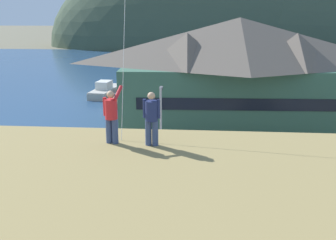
{
  "coord_description": "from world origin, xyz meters",
  "views": [
    {
      "loc": [
        3.7,
        -17.46,
        11.61
      ],
      "look_at": [
        1.59,
        9.0,
        4.1
      ],
      "focal_mm": 41.24,
      "sensor_mm": 36.0,
      "label": 1
    }
  ],
  "objects_px": {
    "moored_boat_outer_mooring": "(158,87)",
    "person_kite_flyer": "(111,115)",
    "person_companion": "(152,117)",
    "moored_boat_wharfside": "(106,90)",
    "parked_car_mid_row_near": "(306,173)",
    "parked_car_front_row_red": "(95,218)",
    "parking_light_pole": "(161,120)",
    "wharf_dock": "(130,94)",
    "harbor_lodge": "(238,70)",
    "parked_car_back_row_right": "(193,210)",
    "parked_car_mid_row_center": "(235,172)",
    "storage_shed_waterside": "(145,98)",
    "parked_car_front_row_end": "(108,178)"
  },
  "relations": [
    {
      "from": "person_kite_flyer",
      "to": "moored_boat_wharfside",
      "type": "bearing_deg",
      "value": 104.12
    },
    {
      "from": "wharf_dock",
      "to": "parked_car_mid_row_near",
      "type": "distance_m",
      "value": 32.63
    },
    {
      "from": "person_companion",
      "to": "wharf_dock",
      "type": "bearing_deg",
      "value": 101.12
    },
    {
      "from": "parked_car_front_row_end",
      "to": "person_kite_flyer",
      "type": "distance_m",
      "value": 13.59
    },
    {
      "from": "moored_boat_wharfside",
      "to": "person_kite_flyer",
      "type": "relative_size",
      "value": 4.37
    },
    {
      "from": "storage_shed_waterside",
      "to": "parked_car_mid_row_near",
      "type": "distance_m",
      "value": 21.54
    },
    {
      "from": "storage_shed_waterside",
      "to": "parking_light_pole",
      "type": "relative_size",
      "value": 0.89
    },
    {
      "from": "wharf_dock",
      "to": "parked_car_mid_row_center",
      "type": "distance_m",
      "value": 30.73
    },
    {
      "from": "wharf_dock",
      "to": "moored_boat_wharfside",
      "type": "relative_size",
      "value": 1.79
    },
    {
      "from": "storage_shed_waterside",
      "to": "person_companion",
      "type": "distance_m",
      "value": 31.0
    },
    {
      "from": "parked_car_front_row_end",
      "to": "person_companion",
      "type": "bearing_deg",
      "value": -68.95
    },
    {
      "from": "moored_boat_outer_mooring",
      "to": "person_kite_flyer",
      "type": "distance_m",
      "value": 45.16
    },
    {
      "from": "person_companion",
      "to": "parked_car_front_row_red",
      "type": "bearing_deg",
      "value": 122.19
    },
    {
      "from": "parked_car_mid_row_near",
      "to": "parked_car_mid_row_center",
      "type": "relative_size",
      "value": 1.0
    },
    {
      "from": "moored_boat_outer_mooring",
      "to": "parking_light_pole",
      "type": "bearing_deg",
      "value": -83.38
    },
    {
      "from": "harbor_lodge",
      "to": "wharf_dock",
      "type": "relative_size",
      "value": 1.7
    },
    {
      "from": "harbor_lodge",
      "to": "parked_car_back_row_right",
      "type": "height_order",
      "value": "harbor_lodge"
    },
    {
      "from": "moored_boat_wharfside",
      "to": "harbor_lodge",
      "type": "bearing_deg",
      "value": -39.05
    },
    {
      "from": "moored_boat_wharfside",
      "to": "wharf_dock",
      "type": "bearing_deg",
      "value": -5.45
    },
    {
      "from": "moored_boat_wharfside",
      "to": "person_kite_flyer",
      "type": "bearing_deg",
      "value": -75.88
    },
    {
      "from": "parking_light_pole",
      "to": "person_kite_flyer",
      "type": "bearing_deg",
      "value": -89.98
    },
    {
      "from": "storage_shed_waterside",
      "to": "parking_light_pole",
      "type": "xyz_separation_m",
      "value": [
        3.08,
        -13.71,
        1.37
      ]
    },
    {
      "from": "storage_shed_waterside",
      "to": "harbor_lodge",
      "type": "bearing_deg",
      "value": -14.69
    },
    {
      "from": "moored_boat_wharfside",
      "to": "parked_car_mid_row_near",
      "type": "distance_m",
      "value": 34.93
    },
    {
      "from": "parking_light_pole",
      "to": "moored_boat_outer_mooring",
      "type": "bearing_deg",
      "value": 96.62
    },
    {
      "from": "harbor_lodge",
      "to": "moored_boat_wharfside",
      "type": "xyz_separation_m",
      "value": [
        -17.11,
        13.88,
        -5.16
      ]
    },
    {
      "from": "parked_car_front_row_red",
      "to": "parking_light_pole",
      "type": "relative_size",
      "value": 0.7
    },
    {
      "from": "parked_car_mid_row_near",
      "to": "parking_light_pole",
      "type": "relative_size",
      "value": 0.71
    },
    {
      "from": "person_kite_flyer",
      "to": "person_companion",
      "type": "distance_m",
      "value": 1.32
    },
    {
      "from": "harbor_lodge",
      "to": "storage_shed_waterside",
      "type": "distance_m",
      "value": 10.77
    },
    {
      "from": "moored_boat_outer_mooring",
      "to": "storage_shed_waterside",
      "type": "bearing_deg",
      "value": -89.28
    },
    {
      "from": "moored_boat_wharfside",
      "to": "parked_car_mid_row_near",
      "type": "relative_size",
      "value": 1.88
    },
    {
      "from": "moored_boat_outer_mooring",
      "to": "parked_car_back_row_right",
      "type": "height_order",
      "value": "moored_boat_outer_mooring"
    },
    {
      "from": "storage_shed_waterside",
      "to": "moored_boat_wharfside",
      "type": "xyz_separation_m",
      "value": [
        -7.3,
        11.31,
        -1.55
      ]
    },
    {
      "from": "parked_car_front_row_end",
      "to": "parked_car_mid_row_center",
      "type": "bearing_deg",
      "value": 11.19
    },
    {
      "from": "moored_boat_outer_mooring",
      "to": "parked_car_mid_row_center",
      "type": "relative_size",
      "value": 1.68
    },
    {
      "from": "storage_shed_waterside",
      "to": "person_companion",
      "type": "bearing_deg",
      "value": -81.67
    },
    {
      "from": "parked_car_back_row_right",
      "to": "parked_car_mid_row_center",
      "type": "relative_size",
      "value": 0.98
    },
    {
      "from": "parked_car_mid_row_center",
      "to": "harbor_lodge",
      "type": "bearing_deg",
      "value": 84.79
    },
    {
      "from": "parked_car_back_row_right",
      "to": "wharf_dock",
      "type": "bearing_deg",
      "value": 105.65
    },
    {
      "from": "parked_car_front_row_red",
      "to": "parked_car_mid_row_center",
      "type": "distance_m",
      "value": 10.38
    },
    {
      "from": "harbor_lodge",
      "to": "parked_car_mid_row_near",
      "type": "xyz_separation_m",
      "value": [
        3.49,
        -14.32,
        -4.81
      ]
    },
    {
      "from": "moored_boat_wharfside",
      "to": "parked_car_back_row_right",
      "type": "xyz_separation_m",
      "value": [
        13.02,
        -33.88,
        0.34
      ]
    },
    {
      "from": "parked_car_back_row_right",
      "to": "parking_light_pole",
      "type": "xyz_separation_m",
      "value": [
        -2.65,
        8.87,
        2.58
      ]
    },
    {
      "from": "moored_boat_outer_mooring",
      "to": "moored_boat_wharfside",
      "type": "bearing_deg",
      "value": -156.34
    },
    {
      "from": "parked_car_mid_row_near",
      "to": "parked_car_mid_row_center",
      "type": "xyz_separation_m",
      "value": [
        -4.82,
        -0.36,
        0.0
      ]
    },
    {
      "from": "parked_car_mid_row_near",
      "to": "harbor_lodge",
      "type": "bearing_deg",
      "value": 103.68
    },
    {
      "from": "wharf_dock",
      "to": "parked_car_mid_row_near",
      "type": "relative_size",
      "value": 3.37
    },
    {
      "from": "moored_boat_wharfside",
      "to": "person_companion",
      "type": "height_order",
      "value": "person_companion"
    },
    {
      "from": "parked_car_mid_row_center",
      "to": "storage_shed_waterside",
      "type": "bearing_deg",
      "value": 116.17
    }
  ]
}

